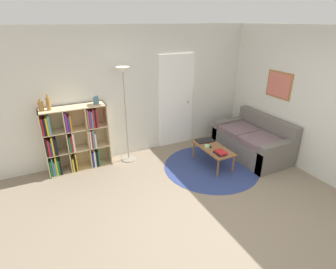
{
  "coord_description": "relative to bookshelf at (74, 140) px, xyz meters",
  "views": [
    {
      "loc": [
        -1.96,
        -2.2,
        2.66
      ],
      "look_at": [
        -0.13,
        1.51,
        0.85
      ],
      "focal_mm": 28.0,
      "sensor_mm": 36.0,
      "label": 1
    }
  ],
  "objects": [
    {
      "name": "wall_right",
      "position": [
        3.91,
        -1.18,
        0.69
      ],
      "size": [
        0.08,
        5.74,
        2.6
      ],
      "color": "silver",
      "rests_on": "ground_plane"
    },
    {
      "name": "remote",
      "position": [
        2.39,
        -0.95,
        -0.22
      ],
      "size": [
        0.09,
        0.18,
        0.02
      ],
      "color": "black",
      "rests_on": "coffee_table"
    },
    {
      "name": "floor_lamp",
      "position": [
        1.0,
        -0.1,
        0.87
      ],
      "size": [
        0.29,
        0.29,
        1.89
      ],
      "color": "gray",
      "rests_on": "ground_plane"
    },
    {
      "name": "bottle_middle",
      "position": [
        -0.32,
        -0.01,
        0.75
      ],
      "size": [
        0.07,
        0.07,
        0.27
      ],
      "color": "olive",
      "rests_on": "bookshelf"
    },
    {
      "name": "couch",
      "position": [
        3.47,
        -1.05,
        -0.32
      ],
      "size": [
        0.91,
        1.57,
        0.83
      ],
      "color": "#66605B",
      "rests_on": "ground_plane"
    },
    {
      "name": "bowl",
      "position": [
        2.33,
        -0.99,
        -0.2
      ],
      "size": [
        0.1,
        0.1,
        0.05
      ],
      "color": "#9ED193",
      "rests_on": "coffee_table"
    },
    {
      "name": "ground_plane",
      "position": [
        1.58,
        -2.56,
        -0.61
      ],
      "size": [
        14.0,
        14.0,
        0.0
      ],
      "primitive_type": "plane",
      "color": "gray"
    },
    {
      "name": "laptop",
      "position": [
        2.45,
        -0.72,
        -0.22
      ],
      "size": [
        0.38,
        0.25,
        0.02
      ],
      "color": "black",
      "rests_on": "coffee_table"
    },
    {
      "name": "bookshelf",
      "position": [
        0.0,
        0.0,
        0.0
      ],
      "size": [
        1.16,
        0.34,
        1.24
      ],
      "color": "beige",
      "rests_on": "ground_plane"
    },
    {
      "name": "book_stack_on_table",
      "position": [
        2.39,
        -1.32,
        -0.2
      ],
      "size": [
        0.18,
        0.22,
        0.05
      ],
      "color": "black",
      "rests_on": "coffee_table"
    },
    {
      "name": "coffee_table",
      "position": [
        2.43,
        -1.04,
        -0.27
      ],
      "size": [
        0.43,
        0.92,
        0.38
      ],
      "color": "brown",
      "rests_on": "ground_plane"
    },
    {
      "name": "rug",
      "position": [
        2.36,
        -1.11,
        -0.61
      ],
      "size": [
        1.84,
        1.84,
        0.01
      ],
      "color": "navy",
      "rests_on": "ground_plane"
    },
    {
      "name": "bottle_left",
      "position": [
        -0.44,
        0.01,
        0.72
      ],
      "size": [
        0.08,
        0.08,
        0.2
      ],
      "color": "olive",
      "rests_on": "bookshelf"
    },
    {
      "name": "vase_on_shelf",
      "position": [
        0.48,
        -0.0,
        0.7
      ],
      "size": [
        0.1,
        0.1,
        0.14
      ],
      "color": "slate",
      "rests_on": "bookshelf"
    },
    {
      "name": "wall_back",
      "position": [
        1.61,
        0.21,
        0.68
      ],
      "size": [
        7.6,
        0.11,
        2.6
      ],
      "color": "silver",
      "rests_on": "ground_plane"
    }
  ]
}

